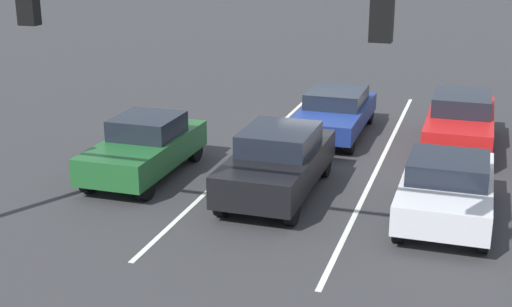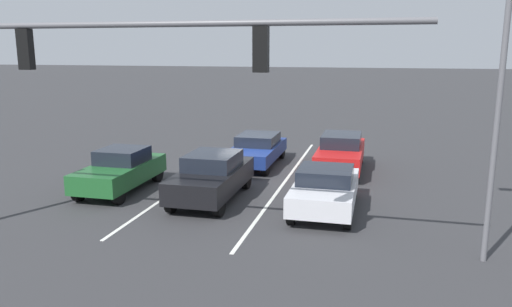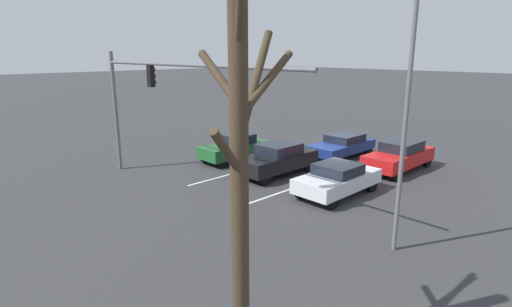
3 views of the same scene
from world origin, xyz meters
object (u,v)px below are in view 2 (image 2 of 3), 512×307
Objects in this scene: car_darkgreen_rightlane_front at (121,170)px; traffic_signal_gantry at (41,72)px; car_red_leftlane_second at (341,152)px; car_navy_midlane_second at (257,149)px; car_black_midlane_front at (212,176)px; car_silver_leftlane_front at (325,188)px; street_lamp_left_shoulder at (495,65)px.

traffic_signal_gantry reaches higher than car_darkgreen_rightlane_front.
car_red_leftlane_second is 0.36× the size of traffic_signal_gantry.
traffic_signal_gantry is (2.60, 10.86, 3.87)m from car_navy_midlane_second.
car_black_midlane_front reaches higher than car_navy_midlane_second.
car_red_leftlane_second reaches higher than car_silver_leftlane_front.
car_black_midlane_front reaches higher than car_red_leftlane_second.
street_lamp_left_shoulder is at bearing 131.80° from car_navy_midlane_second.
car_black_midlane_front is 1.06× the size of car_silver_leftlane_front.
street_lamp_left_shoulder reaches higher than car_red_leftlane_second.
car_navy_midlane_second is at bearing -48.20° from street_lamp_left_shoulder.
car_red_leftlane_second is 10.24m from street_lamp_left_shoulder.
car_red_leftlane_second is at bearing -146.63° from car_darkgreen_rightlane_front.
car_silver_leftlane_front is 0.92× the size of car_navy_midlane_second.
car_silver_leftlane_front is 0.89× the size of car_red_leftlane_second.
street_lamp_left_shoulder reaches higher than car_black_midlane_front.
street_lamp_left_shoulder is (-8.04, 3.26, 3.95)m from car_black_midlane_front.
traffic_signal_gantry reaches higher than car_silver_leftlane_front.
car_red_leftlane_second is (-7.61, -5.01, 0.03)m from car_darkgreen_rightlane_front.
street_lamp_left_shoulder is (-11.66, 3.51, 4.00)m from car_darkgreen_rightlane_front.
street_lamp_left_shoulder is (-10.39, -2.15, 0.18)m from traffic_signal_gantry.
car_black_midlane_front is 5.46m from car_navy_midlane_second.
car_navy_midlane_second is (-3.87, -5.20, -0.05)m from car_darkgreen_rightlane_front.
street_lamp_left_shoulder reaches higher than car_darkgreen_rightlane_front.
traffic_signal_gantry reaches higher than car_navy_midlane_second.
car_darkgreen_rightlane_front is at bearing -4.33° from car_silver_leftlane_front.
car_black_midlane_front reaches higher than car_silver_leftlane_front.
car_red_leftlane_second is 12.98m from traffic_signal_gantry.
street_lamp_left_shoulder is at bearing 144.33° from car_silver_leftlane_front.
car_black_midlane_front is 0.53× the size of street_lamp_left_shoulder.
car_silver_leftlane_front is 6.45m from street_lamp_left_shoulder.
car_darkgreen_rightlane_front is 0.99× the size of car_silver_leftlane_front.
car_silver_leftlane_front is 0.32× the size of traffic_signal_gantry.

